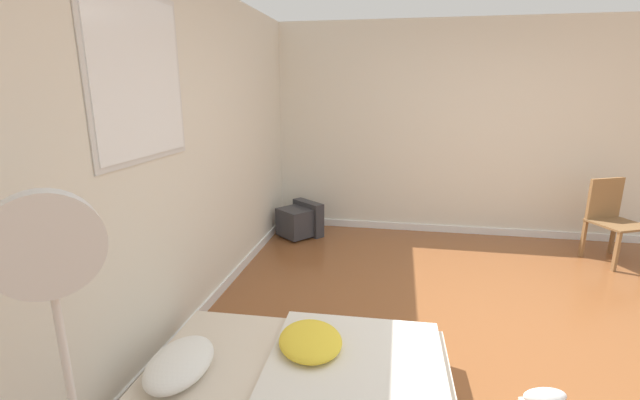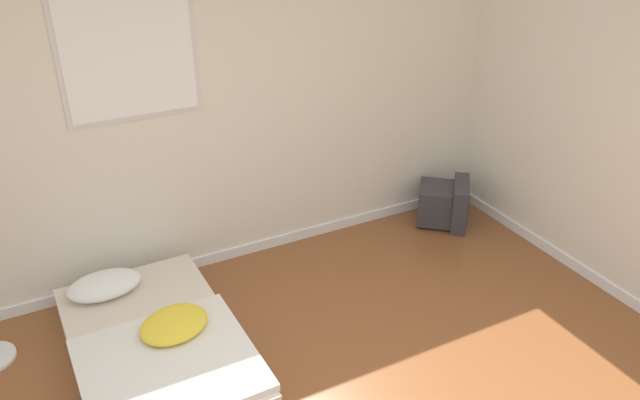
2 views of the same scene
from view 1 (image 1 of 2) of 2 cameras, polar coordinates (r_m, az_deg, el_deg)
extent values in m
plane|color=brown|center=(3.53, 25.17, -17.49)|extent=(20.00, 20.00, 0.00)
cube|color=silver|center=(3.33, -17.69, 5.32)|extent=(7.53, 0.06, 2.60)
cube|color=white|center=(3.71, -15.59, -14.15)|extent=(7.53, 0.02, 0.09)
cube|color=silver|center=(2.82, -22.97, 14.79)|extent=(0.95, 0.01, 0.99)
cube|color=white|center=(2.82, -22.86, 14.80)|extent=(0.88, 0.01, 0.92)
cube|color=silver|center=(5.59, 20.12, 8.63)|extent=(0.06, 7.30, 2.60)
cube|color=white|center=(5.80, 19.11, -3.80)|extent=(0.02, 7.30, 0.09)
cube|color=beige|center=(2.73, -2.75, -23.27)|extent=(1.06, 1.75, 0.24)
ellipsoid|color=white|center=(2.68, -18.20, -19.99)|extent=(0.53, 0.35, 0.14)
cube|color=silver|center=(2.61, 4.68, -21.41)|extent=(1.06, 1.03, 0.05)
ellipsoid|color=yellow|center=(2.71, -1.29, -18.24)|extent=(0.56, 0.51, 0.11)
cube|color=#333338|center=(5.31, -3.43, -3.00)|extent=(0.48, 0.49, 0.34)
cube|color=#333338|center=(5.43, -1.58, -2.37)|extent=(0.40, 0.45, 0.42)
cube|color=#283342|center=(5.47, -1.02, -2.13)|extent=(0.25, 0.30, 0.31)
cube|color=olive|center=(5.26, 34.78, -5.73)|extent=(0.05, 0.05, 0.41)
cube|color=olive|center=(5.80, 34.45, -3.96)|extent=(0.05, 0.05, 0.41)
cube|color=olive|center=(5.51, 31.67, -4.44)|extent=(0.05, 0.05, 0.41)
cube|color=brown|center=(5.47, 34.94, -2.65)|extent=(0.60, 0.60, 0.02)
cube|color=olive|center=(5.55, 33.74, 0.21)|extent=(0.21, 0.40, 0.44)
ellipsoid|color=white|center=(3.04, 27.80, -22.14)|extent=(0.17, 0.28, 0.09)
cylinder|color=silver|center=(1.61, -32.76, -4.99)|extent=(0.31, 0.31, 0.35)
camera|label=2|loc=(3.44, 76.44, 23.91)|focal=35.00mm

